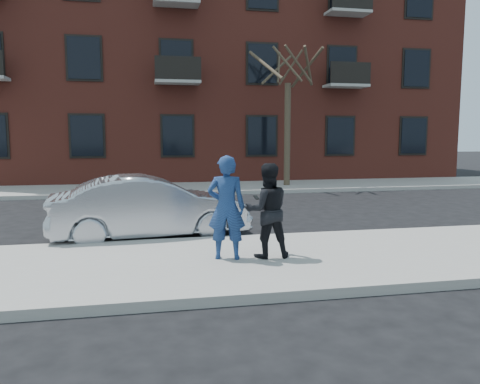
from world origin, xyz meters
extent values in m
plane|color=black|center=(0.00, 0.00, 0.00)|extent=(100.00, 100.00, 0.00)
cube|color=gray|center=(0.00, -0.25, 0.07)|extent=(50.00, 3.50, 0.15)
cube|color=#999691|center=(0.00, 1.55, 0.07)|extent=(50.00, 0.10, 0.15)
cube|color=gray|center=(0.00, 11.25, 0.07)|extent=(50.00, 3.50, 0.15)
cube|color=#999691|center=(0.00, 9.45, 0.07)|extent=(50.00, 0.10, 0.15)
cube|color=maroon|center=(2.00, 18.00, 6.00)|extent=(24.00, 10.00, 12.00)
cube|color=black|center=(3.90, 12.94, 2.20)|extent=(1.30, 0.06, 1.70)
cube|color=black|center=(11.50, 12.94, 2.20)|extent=(1.30, 0.06, 1.70)
cube|color=black|center=(3.90, 12.94, 5.40)|extent=(1.30, 0.06, 1.70)
cube|color=black|center=(11.50, 12.94, 5.40)|extent=(1.30, 0.06, 1.70)
cylinder|color=#382E21|center=(4.50, 11.00, 2.25)|extent=(0.26, 0.26, 4.20)
imported|color=#999BA3|center=(-1.24, 2.30, 0.69)|extent=(4.30, 1.92, 1.37)
imported|color=navy|center=(0.00, -0.17, 1.02)|extent=(0.72, 0.56, 1.75)
cube|color=black|center=(0.00, 0.06, 1.45)|extent=(0.10, 0.14, 0.08)
imported|color=black|center=(0.69, -0.19, 0.95)|extent=(0.80, 0.63, 1.61)
cube|color=black|center=(0.55, -0.01, 1.16)|extent=(0.09, 0.14, 0.06)
camera|label=1|loc=(-1.32, -7.78, 2.22)|focal=35.00mm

